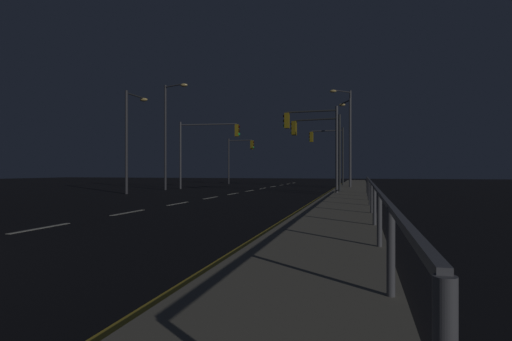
{
  "coord_description": "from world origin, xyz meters",
  "views": [
    {
      "loc": [
        7.97,
        -3.63,
        1.48
      ],
      "look_at": [
        -1.23,
        31.45,
        1.49
      ],
      "focal_mm": 28.42,
      "sensor_mm": 36.0,
      "label": 1
    }
  ],
  "objects_px": {
    "traffic_light_mid_right": "(240,152)",
    "street_lamp_far_end": "(130,131)",
    "street_lamp_corner": "(348,134)",
    "street_lamp_across_street": "(169,127)",
    "traffic_light_overhead_east": "(328,145)",
    "traffic_light_mid_left": "(206,141)",
    "traffic_light_far_right": "(317,138)",
    "street_lamp_mid_block": "(347,129)",
    "traffic_light_far_left": "(313,133)"
  },
  "relations": [
    {
      "from": "street_lamp_across_street",
      "to": "street_lamp_far_end",
      "type": "bearing_deg",
      "value": -92.86
    },
    {
      "from": "traffic_light_overhead_east",
      "to": "street_lamp_mid_block",
      "type": "distance_m",
      "value": 3.21
    },
    {
      "from": "traffic_light_mid_right",
      "to": "street_lamp_mid_block",
      "type": "distance_m",
      "value": 13.83
    },
    {
      "from": "traffic_light_far_left",
      "to": "street_lamp_across_street",
      "type": "xyz_separation_m",
      "value": [
        -11.28,
        3.02,
        0.98
      ]
    },
    {
      "from": "traffic_light_overhead_east",
      "to": "street_lamp_mid_block",
      "type": "height_order",
      "value": "street_lamp_mid_block"
    },
    {
      "from": "traffic_light_far_left",
      "to": "traffic_light_far_right",
      "type": "bearing_deg",
      "value": 88.96
    },
    {
      "from": "traffic_light_mid_left",
      "to": "street_lamp_mid_block",
      "type": "bearing_deg",
      "value": 25.2
    },
    {
      "from": "traffic_light_mid_left",
      "to": "street_lamp_across_street",
      "type": "bearing_deg",
      "value": -130.01
    },
    {
      "from": "traffic_light_overhead_east",
      "to": "street_lamp_mid_block",
      "type": "relative_size",
      "value": 0.64
    },
    {
      "from": "street_lamp_mid_block",
      "to": "street_lamp_corner",
      "type": "bearing_deg",
      "value": -84.97
    },
    {
      "from": "traffic_light_far_right",
      "to": "street_lamp_corner",
      "type": "relative_size",
      "value": 0.69
    },
    {
      "from": "street_lamp_mid_block",
      "to": "traffic_light_overhead_east",
      "type": "bearing_deg",
      "value": 128.43
    },
    {
      "from": "traffic_light_mid_right",
      "to": "street_lamp_across_street",
      "type": "relative_size",
      "value": 0.63
    },
    {
      "from": "traffic_light_mid_right",
      "to": "street_lamp_across_street",
      "type": "bearing_deg",
      "value": -94.6
    },
    {
      "from": "street_lamp_mid_block",
      "to": "traffic_light_mid_left",
      "type": "bearing_deg",
      "value": -154.8
    },
    {
      "from": "street_lamp_mid_block",
      "to": "street_lamp_across_street",
      "type": "relative_size",
      "value": 1.03
    },
    {
      "from": "traffic_light_far_right",
      "to": "street_lamp_across_street",
      "type": "distance_m",
      "value": 11.41
    },
    {
      "from": "traffic_light_far_right",
      "to": "street_lamp_across_street",
      "type": "bearing_deg",
      "value": 175.64
    },
    {
      "from": "traffic_light_overhead_east",
      "to": "traffic_light_far_left",
      "type": "relative_size",
      "value": 1.01
    },
    {
      "from": "street_lamp_mid_block",
      "to": "street_lamp_far_end",
      "type": "xyz_separation_m",
      "value": [
        -13.24,
        -12.47,
        -1.04
      ]
    },
    {
      "from": "street_lamp_far_end",
      "to": "street_lamp_corner",
      "type": "bearing_deg",
      "value": 39.31
    },
    {
      "from": "traffic_light_mid_right",
      "to": "traffic_light_far_right",
      "type": "height_order",
      "value": "traffic_light_far_right"
    },
    {
      "from": "traffic_light_mid_left",
      "to": "street_lamp_across_street",
      "type": "distance_m",
      "value": 3.34
    },
    {
      "from": "traffic_light_far_left",
      "to": "traffic_light_overhead_east",
      "type": "bearing_deg",
      "value": 90.57
    },
    {
      "from": "traffic_light_overhead_east",
      "to": "traffic_light_mid_left",
      "type": "relative_size",
      "value": 0.97
    },
    {
      "from": "street_lamp_corner",
      "to": "traffic_light_mid_left",
      "type": "bearing_deg",
      "value": -161.85
    },
    {
      "from": "traffic_light_overhead_east",
      "to": "street_lamp_mid_block",
      "type": "bearing_deg",
      "value": -51.57
    },
    {
      "from": "traffic_light_mid_left",
      "to": "traffic_light_far_right",
      "type": "xyz_separation_m",
      "value": [
        9.25,
        -3.33,
        -0.24
      ]
    },
    {
      "from": "traffic_light_overhead_east",
      "to": "street_lamp_across_street",
      "type": "distance_m",
      "value": 14.97
    },
    {
      "from": "traffic_light_mid_left",
      "to": "traffic_light_far_right",
      "type": "relative_size",
      "value": 1.09
    },
    {
      "from": "traffic_light_mid_right",
      "to": "street_lamp_far_end",
      "type": "bearing_deg",
      "value": -94.16
    },
    {
      "from": "traffic_light_mid_right",
      "to": "street_lamp_mid_block",
      "type": "relative_size",
      "value": 0.61
    },
    {
      "from": "traffic_light_far_left",
      "to": "street_lamp_far_end",
      "type": "distance_m",
      "value": 11.67
    },
    {
      "from": "traffic_light_mid_left",
      "to": "street_lamp_corner",
      "type": "relative_size",
      "value": 0.75
    },
    {
      "from": "street_lamp_across_street",
      "to": "traffic_light_mid_left",
      "type": "bearing_deg",
      "value": 49.99
    },
    {
      "from": "traffic_light_mid_right",
      "to": "traffic_light_far_right",
      "type": "bearing_deg",
      "value": -56.75
    },
    {
      "from": "street_lamp_mid_block",
      "to": "street_lamp_across_street",
      "type": "bearing_deg",
      "value": -149.66
    },
    {
      "from": "traffic_light_mid_left",
      "to": "traffic_light_far_left",
      "type": "distance_m",
      "value": 10.72
    },
    {
      "from": "traffic_light_mid_right",
      "to": "street_lamp_corner",
      "type": "distance_m",
      "value": 14.72
    },
    {
      "from": "traffic_light_mid_left",
      "to": "street_lamp_across_street",
      "type": "relative_size",
      "value": 0.68
    },
    {
      "from": "street_lamp_corner",
      "to": "street_lamp_across_street",
      "type": "distance_m",
      "value": 14.48
    },
    {
      "from": "traffic_light_far_left",
      "to": "traffic_light_mid_right",
      "type": "relative_size",
      "value": 1.04
    },
    {
      "from": "street_lamp_far_end",
      "to": "traffic_light_overhead_east",
      "type": "bearing_deg",
      "value": 52.39
    },
    {
      "from": "traffic_light_far_right",
      "to": "street_lamp_across_street",
      "type": "xyz_separation_m",
      "value": [
        -11.32,
        0.86,
        1.15
      ]
    },
    {
      "from": "traffic_light_far_left",
      "to": "street_lamp_across_street",
      "type": "relative_size",
      "value": 0.66
    },
    {
      "from": "traffic_light_mid_left",
      "to": "street_lamp_far_end",
      "type": "distance_m",
      "value": 7.68
    },
    {
      "from": "traffic_light_mid_left",
      "to": "traffic_light_far_left",
      "type": "xyz_separation_m",
      "value": [
        9.21,
        -5.48,
        -0.08
      ]
    },
    {
      "from": "traffic_light_overhead_east",
      "to": "street_lamp_mid_block",
      "type": "xyz_separation_m",
      "value": [
        1.84,
        -2.32,
        1.23
      ]
    },
    {
      "from": "traffic_light_mid_left",
      "to": "street_lamp_mid_block",
      "type": "distance_m",
      "value": 12.14
    },
    {
      "from": "traffic_light_mid_left",
      "to": "street_lamp_across_street",
      "type": "xyz_separation_m",
      "value": [
        -2.07,
        -2.46,
        0.9
      ]
    }
  ]
}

